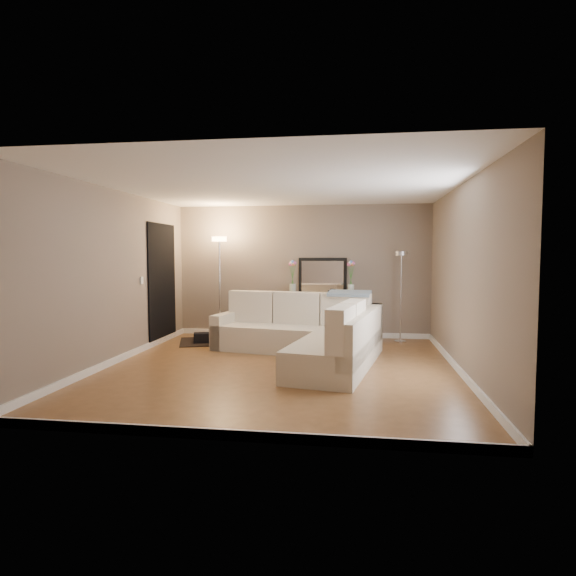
# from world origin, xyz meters

# --- Properties ---
(floor) EXTENTS (5.00, 5.50, 0.01)m
(floor) POSITION_xyz_m (0.00, 0.00, -0.01)
(floor) COLOR brown
(floor) RESTS_ON ground
(ceiling) EXTENTS (5.00, 5.50, 0.01)m
(ceiling) POSITION_xyz_m (0.00, 0.00, 2.60)
(ceiling) COLOR white
(ceiling) RESTS_ON ground
(wall_back) EXTENTS (5.00, 0.02, 2.60)m
(wall_back) POSITION_xyz_m (0.00, 2.76, 1.30)
(wall_back) COLOR gray
(wall_back) RESTS_ON ground
(wall_front) EXTENTS (5.00, 0.02, 2.60)m
(wall_front) POSITION_xyz_m (0.00, -2.76, 1.30)
(wall_front) COLOR gray
(wall_front) RESTS_ON ground
(wall_left) EXTENTS (0.02, 5.50, 2.60)m
(wall_left) POSITION_xyz_m (-2.51, 0.00, 1.30)
(wall_left) COLOR gray
(wall_left) RESTS_ON ground
(wall_right) EXTENTS (0.02, 5.50, 2.60)m
(wall_right) POSITION_xyz_m (2.51, 0.00, 1.30)
(wall_right) COLOR gray
(wall_right) RESTS_ON ground
(baseboard_back) EXTENTS (5.00, 0.03, 0.10)m
(baseboard_back) POSITION_xyz_m (0.00, 2.73, 0.05)
(baseboard_back) COLOR white
(baseboard_back) RESTS_ON ground
(baseboard_front) EXTENTS (5.00, 0.03, 0.10)m
(baseboard_front) POSITION_xyz_m (0.00, -2.73, 0.05)
(baseboard_front) COLOR white
(baseboard_front) RESTS_ON ground
(baseboard_left) EXTENTS (0.03, 5.50, 0.10)m
(baseboard_left) POSITION_xyz_m (-2.48, 0.00, 0.05)
(baseboard_left) COLOR white
(baseboard_left) RESTS_ON ground
(baseboard_right) EXTENTS (0.03, 5.50, 0.10)m
(baseboard_right) POSITION_xyz_m (2.48, 0.00, 0.05)
(baseboard_right) COLOR white
(baseboard_right) RESTS_ON ground
(doorway) EXTENTS (0.02, 1.20, 2.20)m
(doorway) POSITION_xyz_m (-2.48, 1.70, 1.10)
(doorway) COLOR black
(doorway) RESTS_ON ground
(switch_plate) EXTENTS (0.02, 0.08, 0.12)m
(switch_plate) POSITION_xyz_m (-2.48, 0.85, 1.20)
(switch_plate) COLOR white
(switch_plate) RESTS_ON ground
(sectional_sofa) EXTENTS (2.91, 3.12, 0.98)m
(sectional_sofa) POSITION_xyz_m (0.36, 0.79, 0.36)
(sectional_sofa) COLOR beige
(sectional_sofa) RESTS_ON floor
(throw_blanket) EXTENTS (0.75, 0.50, 0.09)m
(throw_blanket) POSITION_xyz_m (0.96, 1.38, 0.98)
(throw_blanket) COLOR slate
(throw_blanket) RESTS_ON sectional_sofa
(console_table) EXTENTS (1.36, 0.43, 0.83)m
(console_table) POSITION_xyz_m (0.32, 2.53, 0.47)
(console_table) COLOR black
(console_table) RESTS_ON floor
(leaning_mirror) EXTENTS (0.95, 0.10, 0.74)m
(leaning_mirror) POSITION_xyz_m (0.41, 2.70, 1.20)
(leaning_mirror) COLOR black
(leaning_mirror) RESTS_ON console_table
(table_decor) EXTENTS (0.57, 0.13, 0.13)m
(table_decor) POSITION_xyz_m (0.40, 2.49, 0.85)
(table_decor) COLOR orange
(table_decor) RESTS_ON console_table
(flower_vase_left) EXTENTS (0.16, 0.13, 0.71)m
(flower_vase_left) POSITION_xyz_m (-0.16, 2.56, 1.11)
(flower_vase_left) COLOR silver
(flower_vase_left) RESTS_ON console_table
(flower_vase_right) EXTENTS (0.16, 0.13, 0.71)m
(flower_vase_right) POSITION_xyz_m (0.97, 2.50, 1.11)
(flower_vase_right) COLOR silver
(flower_vase_right) RESTS_ON console_table
(floor_lamp_lit) EXTENTS (0.35, 0.35, 1.97)m
(floor_lamp_lit) POSITION_xyz_m (-1.55, 2.28, 1.39)
(floor_lamp_lit) COLOR silver
(floor_lamp_lit) RESTS_ON floor
(floor_lamp_unlit) EXTENTS (0.24, 0.24, 1.69)m
(floor_lamp_unlit) POSITION_xyz_m (1.89, 2.33, 1.19)
(floor_lamp_unlit) COLOR silver
(floor_lamp_unlit) RESTS_ON floor
(charcoal_rug) EXTENTS (1.53, 1.32, 0.02)m
(charcoal_rug) POSITION_xyz_m (-1.54, 1.89, 0.01)
(charcoal_rug) COLOR black
(charcoal_rug) RESTS_ON floor
(black_bag) EXTENTS (0.43, 0.36, 0.24)m
(black_bag) POSITION_xyz_m (-1.70, 1.73, 0.07)
(black_bag) COLOR black
(black_bag) RESTS_ON charcoal_rug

